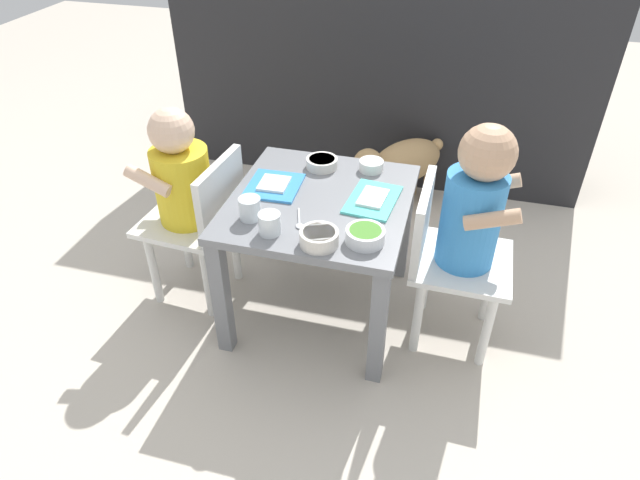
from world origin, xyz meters
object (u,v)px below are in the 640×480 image
(veggie_bowl_near, at_px, (365,235))
(cereal_bowl_right_side, at_px, (371,165))
(seated_child_right, at_px, (468,215))
(food_tray_right, at_px, (373,199))
(water_cup_left, at_px, (270,225))
(spoon_by_left_tray, at_px, (299,221))
(water_cup_right, at_px, (250,210))
(veggie_bowl_far, at_px, (319,237))
(dog, at_px, (400,164))
(food_tray_left, at_px, (274,185))
(cereal_bowl_left_side, at_px, (322,163))
(seated_child_left, at_px, (186,185))
(dining_table, at_px, (320,220))

(veggie_bowl_near, height_order, cereal_bowl_right_side, veggie_bowl_near)
(seated_child_right, xyz_separation_m, food_tray_right, (-0.27, 0.04, -0.02))
(veggie_bowl_near, xyz_separation_m, cereal_bowl_right_side, (-0.06, 0.38, -0.00))
(water_cup_left, distance_m, spoon_by_left_tray, 0.10)
(water_cup_right, xyz_separation_m, cereal_bowl_right_side, (0.27, 0.36, -0.01))
(cereal_bowl_right_side, bearing_deg, veggie_bowl_far, -97.58)
(seated_child_right, bearing_deg, water_cup_right, -166.67)
(dog, relative_size, food_tray_right, 1.78)
(water_cup_right, relative_size, cereal_bowl_right_side, 0.83)
(veggie_bowl_near, bearing_deg, dog, 91.03)
(veggie_bowl_far, bearing_deg, cereal_bowl_right_side, 82.42)
(seated_child_right, xyz_separation_m, water_cup_right, (-0.58, -0.14, 0.01))
(food_tray_right, bearing_deg, food_tray_left, -180.00)
(veggie_bowl_near, relative_size, cereal_bowl_right_side, 1.35)
(cereal_bowl_left_side, height_order, veggie_bowl_near, veggie_bowl_near)
(food_tray_right, height_order, spoon_by_left_tray, food_tray_right)
(seated_child_left, xyz_separation_m, water_cup_right, (0.26, -0.13, 0.04))
(dog, bearing_deg, spoon_by_left_tray, -102.13)
(seated_child_right, xyz_separation_m, veggie_bowl_near, (-0.25, -0.17, -0.00))
(seated_child_right, relative_size, water_cup_right, 11.30)
(seated_child_left, relative_size, water_cup_right, 10.51)
(cereal_bowl_right_side, bearing_deg, veggie_bowl_near, -81.58)
(dog, height_order, spoon_by_left_tray, spoon_by_left_tray)
(dog, distance_m, veggie_bowl_near, 0.91)
(dog, height_order, food_tray_right, food_tray_right)
(water_cup_right, height_order, spoon_by_left_tray, water_cup_right)
(veggie_bowl_far, distance_m, cereal_bowl_right_side, 0.43)
(seated_child_left, relative_size, food_tray_right, 3.19)
(veggie_bowl_near, distance_m, spoon_by_left_tray, 0.20)
(water_cup_left, bearing_deg, seated_child_right, 20.65)
(veggie_bowl_far, bearing_deg, dining_table, 104.51)
(food_tray_left, distance_m, food_tray_right, 0.30)
(dining_table, distance_m, cereal_bowl_right_side, 0.25)
(water_cup_right, relative_size, spoon_by_left_tray, 0.65)
(food_tray_left, bearing_deg, water_cup_right, -92.68)
(seated_child_left, height_order, food_tray_right, seated_child_left)
(veggie_bowl_far, relative_size, veggie_bowl_near, 0.99)
(food_tray_left, relative_size, veggie_bowl_near, 1.70)
(veggie_bowl_near, distance_m, cereal_bowl_right_side, 0.39)
(dining_table, distance_m, water_cup_left, 0.24)
(water_cup_right, bearing_deg, food_tray_left, 87.32)
(seated_child_left, xyz_separation_m, veggie_bowl_far, (0.48, -0.20, 0.03))
(dog, distance_m, veggie_bowl_far, 0.95)
(dining_table, distance_m, food_tray_left, 0.18)
(food_tray_right, distance_m, veggie_bowl_far, 0.26)
(food_tray_right, bearing_deg, seated_child_left, -175.10)
(dog, bearing_deg, food_tray_left, -114.56)
(spoon_by_left_tray, bearing_deg, cereal_bowl_left_side, 93.50)
(dining_table, bearing_deg, food_tray_right, 10.82)
(cereal_bowl_left_side, height_order, cereal_bowl_right_side, cereal_bowl_right_side)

